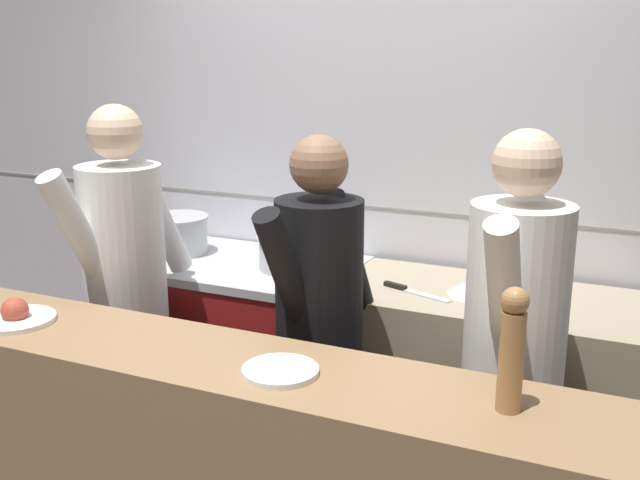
{
  "coord_description": "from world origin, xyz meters",
  "views": [
    {
      "loc": [
        1.22,
        -2.04,
        1.92
      ],
      "look_at": [
        0.01,
        0.64,
        1.15
      ],
      "focal_mm": 42.0,
      "sensor_mm": 36.0,
      "label": 1
    }
  ],
  "objects_px": {
    "pepper_mill": "(512,347)",
    "chef_sous": "(319,325)",
    "oven_range": "(233,347)",
    "plated_dish_appetiser": "(280,371)",
    "sauce_pot": "(293,251)",
    "mixing_bowl_steel": "(483,284)",
    "plated_dish_main": "(15,316)",
    "chef_line": "(514,349)",
    "stock_pot": "(178,233)",
    "chef_head_cook": "(126,284)",
    "chefs_knife": "(410,290)"
  },
  "relations": [
    {
      "from": "pepper_mill",
      "to": "chef_head_cook",
      "type": "relative_size",
      "value": 0.21
    },
    {
      "from": "plated_dish_appetiser",
      "to": "stock_pot",
      "type": "bearing_deg",
      "value": 135.18
    },
    {
      "from": "mixing_bowl_steel",
      "to": "chef_line",
      "type": "xyz_separation_m",
      "value": [
        0.23,
        -0.58,
        -0.03
      ]
    },
    {
      "from": "oven_range",
      "to": "plated_dish_appetiser",
      "type": "bearing_deg",
      "value": -53.05
    },
    {
      "from": "oven_range",
      "to": "chef_head_cook",
      "type": "xyz_separation_m",
      "value": [
        -0.15,
        -0.59,
        0.49
      ]
    },
    {
      "from": "plated_dish_main",
      "to": "plated_dish_appetiser",
      "type": "relative_size",
      "value": 1.18
    },
    {
      "from": "sauce_pot",
      "to": "plated_dish_main",
      "type": "xyz_separation_m",
      "value": [
        -0.51,
        -1.18,
        0.0
      ]
    },
    {
      "from": "stock_pot",
      "to": "mixing_bowl_steel",
      "type": "height_order",
      "value": "stock_pot"
    },
    {
      "from": "plated_dish_appetiser",
      "to": "chef_sous",
      "type": "xyz_separation_m",
      "value": [
        -0.13,
        0.57,
        -0.08
      ]
    },
    {
      "from": "mixing_bowl_steel",
      "to": "chefs_knife",
      "type": "xyz_separation_m",
      "value": [
        -0.28,
        -0.1,
        -0.04
      ]
    },
    {
      "from": "stock_pot",
      "to": "chef_sous",
      "type": "bearing_deg",
      "value": -29.91
    },
    {
      "from": "oven_range",
      "to": "chef_sous",
      "type": "xyz_separation_m",
      "value": [
        0.74,
        -0.59,
        0.44
      ]
    },
    {
      "from": "chefs_knife",
      "to": "chef_line",
      "type": "distance_m",
      "value": 0.71
    },
    {
      "from": "sauce_pot",
      "to": "plated_dish_appetiser",
      "type": "distance_m",
      "value": 1.29
    },
    {
      "from": "mixing_bowl_steel",
      "to": "plated_dish_main",
      "type": "bearing_deg",
      "value": -140.4
    },
    {
      "from": "plated_dish_appetiser",
      "to": "pepper_mill",
      "type": "relative_size",
      "value": 0.67
    },
    {
      "from": "mixing_bowl_steel",
      "to": "plated_dish_appetiser",
      "type": "relative_size",
      "value": 1.26
    },
    {
      "from": "pepper_mill",
      "to": "chefs_knife",
      "type": "bearing_deg",
      "value": 120.49
    },
    {
      "from": "chef_head_cook",
      "to": "chef_sous",
      "type": "distance_m",
      "value": 0.89
    },
    {
      "from": "sauce_pot",
      "to": "chefs_knife",
      "type": "xyz_separation_m",
      "value": [
        0.61,
        -0.11,
        -0.07
      ]
    },
    {
      "from": "oven_range",
      "to": "plated_dish_main",
      "type": "height_order",
      "value": "plated_dish_main"
    },
    {
      "from": "mixing_bowl_steel",
      "to": "plated_dish_appetiser",
      "type": "height_order",
      "value": "mixing_bowl_steel"
    },
    {
      "from": "oven_range",
      "to": "plated_dish_appetiser",
      "type": "relative_size",
      "value": 5.26
    },
    {
      "from": "chef_sous",
      "to": "chef_line",
      "type": "relative_size",
      "value": 0.97
    },
    {
      "from": "stock_pot",
      "to": "chef_head_cook",
      "type": "height_order",
      "value": "chef_head_cook"
    },
    {
      "from": "pepper_mill",
      "to": "chef_sous",
      "type": "xyz_separation_m",
      "value": [
        -0.8,
        0.52,
        -0.25
      ]
    },
    {
      "from": "chefs_knife",
      "to": "oven_range",
      "type": "bearing_deg",
      "value": 173.87
    },
    {
      "from": "chefs_knife",
      "to": "pepper_mill",
      "type": "xyz_separation_m",
      "value": [
        0.59,
        -1.01,
        0.24
      ]
    },
    {
      "from": "sauce_pot",
      "to": "chef_line",
      "type": "bearing_deg",
      "value": -27.82
    },
    {
      "from": "oven_range",
      "to": "pepper_mill",
      "type": "relative_size",
      "value": 3.5
    },
    {
      "from": "stock_pot",
      "to": "chef_line",
      "type": "bearing_deg",
      "value": -18.77
    },
    {
      "from": "stock_pot",
      "to": "plated_dish_main",
      "type": "xyz_separation_m",
      "value": [
        0.13,
        -1.19,
        -0.01
      ]
    },
    {
      "from": "sauce_pot",
      "to": "chef_head_cook",
      "type": "distance_m",
      "value": 0.78
    },
    {
      "from": "oven_range",
      "to": "chef_sous",
      "type": "bearing_deg",
      "value": -38.46
    },
    {
      "from": "plated_dish_main",
      "to": "chef_line",
      "type": "height_order",
      "value": "chef_line"
    },
    {
      "from": "mixing_bowl_steel",
      "to": "chef_head_cook",
      "type": "distance_m",
      "value": 1.5
    },
    {
      "from": "stock_pot",
      "to": "plated_dish_appetiser",
      "type": "distance_m",
      "value": 1.67
    },
    {
      "from": "sauce_pot",
      "to": "chef_head_cook",
      "type": "xyz_separation_m",
      "value": [
        -0.49,
        -0.61,
        -0.05
      ]
    },
    {
      "from": "mixing_bowl_steel",
      "to": "plated_dish_main",
      "type": "distance_m",
      "value": 1.82
    },
    {
      "from": "oven_range",
      "to": "stock_pot",
      "type": "relative_size",
      "value": 3.93
    },
    {
      "from": "sauce_pot",
      "to": "chef_sous",
      "type": "bearing_deg",
      "value": -55.73
    },
    {
      "from": "chefs_knife",
      "to": "chef_line",
      "type": "xyz_separation_m",
      "value": [
        0.52,
        -0.48,
        0.01
      ]
    },
    {
      "from": "plated_dish_main",
      "to": "chef_sous",
      "type": "distance_m",
      "value": 1.09
    },
    {
      "from": "chefs_knife",
      "to": "chef_sous",
      "type": "bearing_deg",
      "value": -112.64
    },
    {
      "from": "oven_range",
      "to": "stock_pot",
      "type": "distance_m",
      "value": 0.63
    },
    {
      "from": "plated_dish_main",
      "to": "pepper_mill",
      "type": "height_order",
      "value": "pepper_mill"
    },
    {
      "from": "oven_range",
      "to": "chef_line",
      "type": "relative_size",
      "value": 0.73
    },
    {
      "from": "oven_range",
      "to": "chef_line",
      "type": "height_order",
      "value": "chef_line"
    },
    {
      "from": "mixing_bowl_steel",
      "to": "chef_head_cook",
      "type": "height_order",
      "value": "chef_head_cook"
    },
    {
      "from": "mixing_bowl_steel",
      "to": "plated_dish_appetiser",
      "type": "xyz_separation_m",
      "value": [
        -0.35,
        -1.16,
        0.02
      ]
    }
  ]
}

